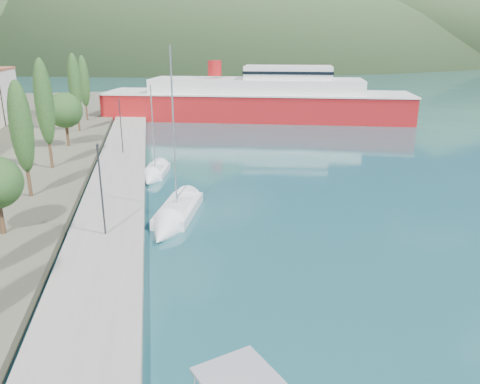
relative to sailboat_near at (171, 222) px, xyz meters
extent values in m
plane|color=#1D4F55|center=(4.54, 102.43, -0.33)|extent=(1400.00, 1400.00, 0.00)
cube|color=gray|center=(-4.46, 8.43, 0.07)|extent=(5.00, 88.00, 0.80)
cone|color=#3A542D|center=(264.54, 362.43, 44.67)|extent=(420.00, 420.00, 90.00)
cylinder|color=#47301E|center=(-11.29, -0.97, 1.47)|extent=(0.36, 0.36, 2.19)
cylinder|color=#47301E|center=(-11.29, 7.10, 1.42)|extent=(0.30, 0.30, 2.10)
ellipsoid|color=#26471D|center=(-11.29, 7.10, 6.20)|extent=(1.80, 1.80, 7.46)
cylinder|color=#47301E|center=(-11.29, 16.52, 1.57)|extent=(0.30, 0.30, 2.40)
ellipsoid|color=#26471D|center=(-11.29, 16.52, 7.01)|extent=(1.80, 1.80, 8.49)
cylinder|color=#47301E|center=(-11.29, 27.18, 1.70)|extent=(0.36, 0.36, 2.66)
sphere|color=#26471D|center=(-11.29, 27.18, 4.74)|extent=(4.26, 4.26, 4.26)
cylinder|color=#47301E|center=(-11.29, 37.22, 1.56)|extent=(0.30, 0.30, 2.38)
ellipsoid|color=#26471D|center=(-11.29, 37.22, 6.98)|extent=(1.80, 1.80, 8.45)
cylinder|color=#47301E|center=(-11.29, 46.85, 1.49)|extent=(0.30, 0.30, 2.24)
ellipsoid|color=#26471D|center=(-11.29, 46.85, 6.59)|extent=(1.80, 1.80, 7.95)
cylinder|color=#2D2D33|center=(-4.46, -2.62, 3.47)|extent=(0.12, 0.12, 6.00)
cube|color=#2D2D33|center=(-4.46, -2.37, 6.47)|extent=(0.15, 0.50, 0.12)
cylinder|color=#2D2D33|center=(-4.46, 21.63, 3.47)|extent=(0.12, 0.12, 6.00)
cube|color=#2D2D33|center=(-4.46, 21.88, 6.47)|extent=(0.15, 0.50, 0.12)
cube|color=gray|center=(1.40, -20.49, 2.33)|extent=(3.21, 3.48, 0.10)
cube|color=silver|center=(0.71, 2.24, -0.06)|extent=(4.52, 7.43, 0.99)
cube|color=silver|center=(0.57, 1.79, 0.60)|extent=(2.29, 3.13, 0.38)
cylinder|color=silver|center=(0.57, 1.79, 6.48)|extent=(0.12, 0.12, 12.07)
cone|color=silver|center=(-0.64, -2.03, -0.06)|extent=(3.39, 3.88, 2.52)
cube|color=silver|center=(-0.85, 14.42, -0.10)|extent=(3.15, 5.24, 0.84)
cube|color=silver|center=(-0.92, 14.10, 0.46)|extent=(1.68, 2.19, 0.33)
cylinder|color=silver|center=(-0.92, 14.10, 4.52)|extent=(0.12, 0.12, 8.39)
cone|color=silver|center=(-1.53, 11.36, -0.10)|extent=(2.59, 2.69, 2.14)
cube|color=#A71417|center=(16.98, 47.26, 1.64)|extent=(52.88, 25.81, 5.02)
cube|color=silver|center=(16.98, 47.26, 4.16)|extent=(53.32, 26.22, 0.27)
cube|color=silver|center=(16.98, 47.26, 5.23)|extent=(36.94, 19.25, 2.69)
cube|color=silver|center=(22.12, 45.65, 7.66)|extent=(15.90, 10.72, 2.15)
cylinder|color=#A71417|center=(10.13, 49.40, 8.28)|extent=(2.33, 2.33, 2.51)
camera|label=1|loc=(-0.97, -32.69, 12.81)|focal=35.00mm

